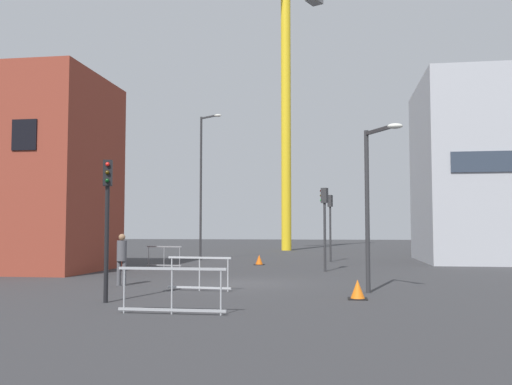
{
  "coord_description": "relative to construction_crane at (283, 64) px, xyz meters",
  "views": [
    {
      "loc": [
        3.65,
        -19.93,
        1.98
      ],
      "look_at": [
        0.0,
        4.89,
        3.61
      ],
      "focal_mm": 39.08,
      "sensor_mm": 36.0,
      "label": 1
    }
  ],
  "objects": [
    {
      "name": "streetlamp_short",
      "position": [
        5.85,
        -32.6,
        -13.95
      ],
      "size": [
        1.04,
        1.5,
        5.06
      ],
      "color": "#2D2D30",
      "rests_on": "ground"
    },
    {
      "name": "traffic_cone_striped",
      "position": [
        0.54,
        -19.79,
        -16.82
      ],
      "size": [
        0.55,
        0.55,
        0.55
      ],
      "color": "black",
      "rests_on": "ground"
    },
    {
      "name": "construction_crane",
      "position": [
        0.0,
        0.0,
        0.0
      ],
      "size": [
        8.84,
        16.96,
        26.02
      ],
      "color": "yellow",
      "rests_on": "ground"
    },
    {
      "name": "safety_barrier_mid_span",
      "position": [
        0.98,
        -37.39,
        -16.51
      ],
      "size": [
        2.59,
        0.08,
        1.08
      ],
      "color": "#9EA0A5",
      "rests_on": "ground"
    },
    {
      "name": "traffic_light_verge",
      "position": [
        4.36,
        -16.45,
        -14.4
      ],
      "size": [
        0.32,
        0.39,
        3.98
      ],
      "color": "#2D2D30",
      "rests_on": "ground"
    },
    {
      "name": "pedestrian_walking",
      "position": [
        -2.68,
        -31.37,
        -16.02
      ],
      "size": [
        0.34,
        0.34,
        1.79
      ],
      "color": "#4C4C51",
      "rests_on": "ground"
    },
    {
      "name": "brick_building",
      "position": [
        -10.92,
        -25.58,
        -12.5
      ],
      "size": [
        9.55,
        6.32,
        9.15
      ],
      "color": "brown",
      "rests_on": "ground"
    },
    {
      "name": "traffic_light_corner",
      "position": [
        -1.37,
        -35.69,
        -14.49
      ],
      "size": [
        0.32,
        0.39,
        3.84
      ],
      "color": "black",
      "rests_on": "ground"
    },
    {
      "name": "traffic_light_median",
      "position": [
        4.19,
        -23.99,
        -14.47
      ],
      "size": [
        0.39,
        0.33,
        3.86
      ],
      "color": "#2D2D30",
      "rests_on": "ground"
    },
    {
      "name": "streetlamp_tall",
      "position": [
        -3.53,
        -16.21,
        -11.89
      ],
      "size": [
        1.54,
        1.02,
        9.02
      ],
      "color": "#2D2D30",
      "rests_on": "ground"
    },
    {
      "name": "traffic_cone_by_barrier",
      "position": [
        5.33,
        -33.99,
        -16.82
      ],
      "size": [
        0.54,
        0.54,
        0.55
      ],
      "color": "black",
      "rests_on": "ground"
    },
    {
      "name": "safety_barrier_right_run",
      "position": [
        -4.04,
        -22.29,
        -16.51
      ],
      "size": [
        1.92,
        0.34,
        1.08
      ],
      "color": "gray",
      "rests_on": "ground"
    },
    {
      "name": "safety_barrier_front",
      "position": [
        0.41,
        -32.56,
        -16.51
      ],
      "size": [
        2.1,
        0.27,
        1.08
      ],
      "color": "#B2B5BA",
      "rests_on": "ground"
    },
    {
      "name": "ground",
      "position": [
        1.15,
        -30.06,
        -17.07
      ],
      "size": [
        160.0,
        160.0,
        0.0
      ],
      "primitive_type": "plane",
      "color": "#333335"
    }
  ]
}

